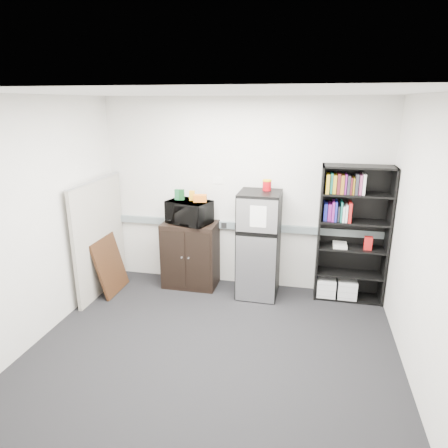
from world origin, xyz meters
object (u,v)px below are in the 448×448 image
Objects in this scene: microwave at (189,212)px; refrigerator at (259,245)px; cubicle_partition at (100,237)px; cabinet at (191,254)px; bookshelf at (351,231)px.

refrigerator is (1.01, -0.06, -0.39)m from microwave.
cubicle_partition is at bearing -143.76° from microwave.
cubicle_partition is 1.68× the size of cabinet.
bookshelf is 3.45m from cubicle_partition.
bookshelf is at bearing 8.13° from cubicle_partition.
cabinet is at bearing 19.47° from cubicle_partition.
cabinet is at bearing 107.45° from microwave.
microwave is 0.40× the size of refrigerator.
microwave reaches higher than cabinet.
cubicle_partition is (-3.41, -0.49, -0.16)m from bookshelf.
microwave is (0.00, -0.02, 0.65)m from cabinet.
cubicle_partition is at bearing -170.32° from refrigerator.
bookshelf is 3.14× the size of microwave.
cubicle_partition is 1.09× the size of refrigerator.
cubicle_partition reaches higher than microwave.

